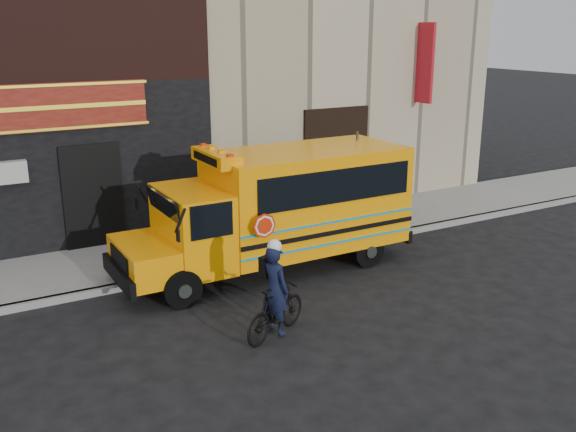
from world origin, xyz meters
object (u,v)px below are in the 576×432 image
(school_bus, at_px, (282,205))
(cyclist, at_px, (275,292))
(sign_pole, at_px, (356,184))
(bicycle, at_px, (276,311))

(school_bus, height_order, cyclist, school_bus)
(sign_pole, xyz_separation_m, bicycle, (-4.13, -3.39, -1.14))
(school_bus, xyz_separation_m, cyclist, (-1.77, -2.94, -0.67))
(sign_pole, relative_size, bicycle, 1.79)
(school_bus, distance_m, cyclist, 3.49)
(sign_pole, distance_m, bicycle, 5.47)
(sign_pole, height_order, cyclist, sign_pole)
(sign_pole, xyz_separation_m, cyclist, (-4.12, -3.33, -0.80))
(bicycle, bearing_deg, sign_pole, -75.57)
(school_bus, distance_m, bicycle, 3.63)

